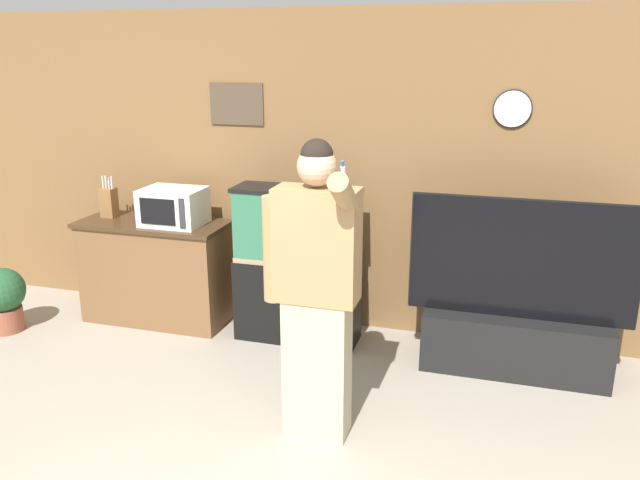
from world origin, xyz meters
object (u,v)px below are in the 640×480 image
at_px(tv_on_stand, 516,323).
at_px(potted_plant, 3,297).
at_px(knife_block, 109,202).
at_px(aquarium_on_stand, 297,266).
at_px(person_standing, 315,289).
at_px(counter_island, 156,271).
at_px(microwave, 173,207).

height_order(tv_on_stand, potted_plant, tv_on_stand).
xyz_separation_m(knife_block, tv_on_stand, (3.43, -0.16, -0.64)).
bearing_deg(potted_plant, aquarium_on_stand, 12.72).
bearing_deg(aquarium_on_stand, person_standing, -67.20).
xyz_separation_m(tv_on_stand, person_standing, (-1.18, -1.15, 0.57)).
bearing_deg(person_standing, potted_plant, 166.84).
relative_size(aquarium_on_stand, tv_on_stand, 0.80).
bearing_deg(counter_island, knife_block, 174.13).
height_order(microwave, knife_block, knife_block).
xyz_separation_m(counter_island, potted_plant, (-1.12, -0.57, -0.14)).
distance_m(microwave, tv_on_stand, 2.85).
relative_size(microwave, potted_plant, 0.90).
bearing_deg(counter_island, person_standing, -34.81).
relative_size(counter_island, person_standing, 0.70).
distance_m(aquarium_on_stand, tv_on_stand, 1.71).
relative_size(aquarium_on_stand, person_standing, 0.69).
distance_m(microwave, person_standing, 2.02).
xyz_separation_m(knife_block, aquarium_on_stand, (1.73, -0.07, -0.39)).
height_order(microwave, person_standing, person_standing).
distance_m(counter_island, person_standing, 2.26).
bearing_deg(potted_plant, knife_block, 42.29).
distance_m(knife_block, tv_on_stand, 3.49).
distance_m(microwave, aquarium_on_stand, 1.15).
height_order(knife_block, aquarium_on_stand, aquarium_on_stand).
height_order(aquarium_on_stand, potted_plant, aquarium_on_stand).
height_order(microwave, potted_plant, microwave).
bearing_deg(counter_island, potted_plant, -152.88).
distance_m(person_standing, potted_plant, 3.08).
bearing_deg(knife_block, microwave, -5.85).
height_order(counter_island, person_standing, person_standing).
bearing_deg(counter_island, tv_on_stand, -2.16).
bearing_deg(tv_on_stand, potted_plant, -173.59).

